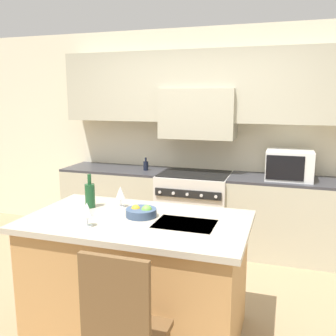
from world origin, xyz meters
TOP-DOWN VIEW (x-y plane):
  - ground_plane at (0.00, 0.00)m, footprint 10.00×10.00m
  - back_cabinetry at (0.00, 1.93)m, footprint 10.00×0.46m
  - back_counter at (-0.00, 1.68)m, footprint 3.48×0.62m
  - range_stove at (-0.00, 1.66)m, footprint 0.85×0.70m
  - microwave at (1.10, 1.67)m, footprint 0.51×0.44m
  - kitchen_island at (0.00, -0.20)m, footprint 1.70×0.98m
  - island_chair at (0.25, -1.00)m, footprint 0.42×0.40m
  - wine_bottle at (-0.48, -0.04)m, footprint 0.08×0.08m
  - wine_glass_near at (-0.27, -0.46)m, footprint 0.08×0.08m
  - wine_glass_far at (-0.24, 0.05)m, footprint 0.08×0.08m
  - fruit_bowl at (0.02, -0.14)m, footprint 0.24×0.24m
  - oil_bottle_on_counter at (-0.65, 1.67)m, footprint 0.06×0.06m

SIDE VIEW (x-z plane):
  - ground_plane at x=0.00m, z-range 0.00..0.00m
  - back_counter at x=0.00m, z-range 0.00..0.93m
  - range_stove at x=0.00m, z-range 0.00..0.93m
  - kitchen_island at x=0.00m, z-range 0.00..0.95m
  - island_chair at x=0.25m, z-range 0.06..1.11m
  - fruit_bowl at x=0.02m, z-range 0.93..1.03m
  - oil_bottle_on_counter at x=-0.65m, z-range 0.91..1.07m
  - wine_bottle at x=-0.48m, z-range 0.91..1.19m
  - wine_glass_near at x=-0.27m, z-range 0.97..1.15m
  - wine_glass_far at x=-0.24m, z-range 0.97..1.15m
  - microwave at x=1.10m, z-range 0.93..1.26m
  - back_cabinetry at x=0.00m, z-range 0.24..2.94m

